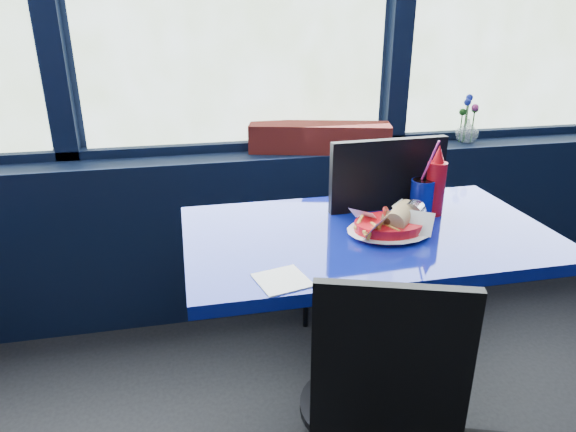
# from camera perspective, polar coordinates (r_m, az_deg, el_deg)

# --- Properties ---
(window_sill) EXTENTS (5.00, 0.26, 0.80)m
(window_sill) POSITION_cam_1_polar(r_m,az_deg,el_deg) (2.56, -4.73, -1.75)
(window_sill) COLOR black
(window_sill) RESTS_ON ground
(near_table) EXTENTS (1.20, 0.70, 0.75)m
(near_table) POSITION_cam_1_polar(r_m,az_deg,el_deg) (1.79, 8.55, -6.97)
(near_table) COLOR black
(near_table) RESTS_ON ground
(chair_near_back) EXTENTS (0.47, 0.48, 1.01)m
(chair_near_back) POSITION_cam_1_polar(r_m,az_deg,el_deg) (2.10, 9.26, -2.23)
(chair_near_back) COLOR black
(chair_near_back) RESTS_ON ground
(planter_box) EXTENTS (0.68, 0.33, 0.13)m
(planter_box) POSITION_cam_1_polar(r_m,az_deg,el_deg) (2.46, 3.51, 8.70)
(planter_box) COLOR maroon
(planter_box) RESTS_ON window_sill
(flower_vase) EXTENTS (0.12, 0.13, 0.24)m
(flower_vase) POSITION_cam_1_polar(r_m,az_deg,el_deg) (2.78, 19.32, 9.21)
(flower_vase) COLOR silver
(flower_vase) RESTS_ON window_sill
(food_basket) EXTENTS (0.31, 0.31, 0.09)m
(food_basket) POSITION_cam_1_polar(r_m,az_deg,el_deg) (1.69, 11.36, -0.91)
(food_basket) COLOR red
(food_basket) RESTS_ON near_table
(ketchup_bottle) EXTENTS (0.07, 0.07, 0.25)m
(ketchup_bottle) POSITION_cam_1_polar(r_m,az_deg,el_deg) (1.87, 16.08, 3.40)
(ketchup_bottle) COLOR red
(ketchup_bottle) RESTS_ON near_table
(soda_cup) EXTENTS (0.08, 0.08, 0.27)m
(soda_cup) POSITION_cam_1_polar(r_m,az_deg,el_deg) (1.86, 14.65, 2.08)
(soda_cup) COLOR navy
(soda_cup) RESTS_ON near_table
(napkin) EXTENTS (0.16, 0.16, 0.00)m
(napkin) POSITION_cam_1_polar(r_m,az_deg,el_deg) (1.39, -0.65, -7.14)
(napkin) COLOR white
(napkin) RESTS_ON near_table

